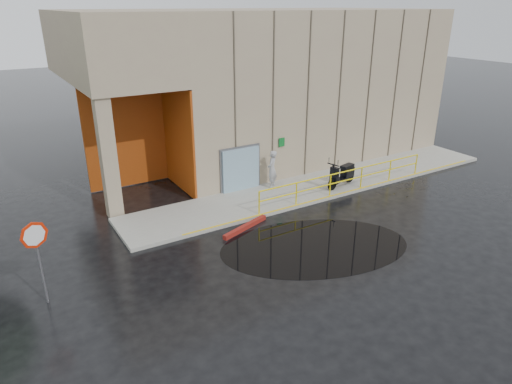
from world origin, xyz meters
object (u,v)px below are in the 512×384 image
Objects in this scene: stop_sign at (36,245)px; red_curb at (245,227)px; scooter at (342,168)px; person at (272,169)px.

red_curb is (7.45, 1.09, -1.86)m from stop_sign.
red_curb is at bearing 177.89° from scooter.
scooter is 0.85× the size of red_curb.
stop_sign reaches higher than scooter.
scooter is at bearing 11.97° from stop_sign.
scooter is 6.31m from red_curb.
person is 0.67× the size of stop_sign.
person reaches higher than scooter.
stop_sign is (-13.56, -2.39, 0.91)m from scooter.
stop_sign reaches higher than person.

